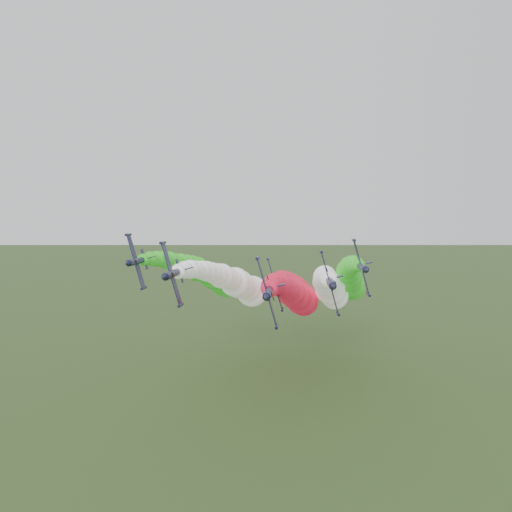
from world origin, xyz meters
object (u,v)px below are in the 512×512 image
object	(u,v)px
jet_inner_right	(330,288)
jet_trail	(295,289)
jet_outer_left	(210,276)
jet_inner_left	(238,284)
jet_lead	(295,295)
jet_outer_right	(350,279)

from	to	relation	value
jet_inner_right	jet_trail	distance (m)	20.31
jet_inner_right	jet_outer_left	bearing A→B (deg)	159.28
jet_inner_right	jet_trail	bearing A→B (deg)	117.49
jet_inner_left	jet_trail	size ratio (longest dim) A/B	1.01
jet_lead	jet_outer_left	distance (m)	32.36
jet_outer_right	jet_trail	distance (m)	17.24
jet_outer_left	jet_trail	size ratio (longest dim) A/B	1.01
jet_inner_right	jet_outer_left	size ratio (longest dim) A/B	0.99
jet_lead	jet_outer_right	bearing A→B (deg)	50.36
jet_lead	jet_inner_left	world-z (taller)	jet_inner_left
jet_inner_left	jet_inner_right	world-z (taller)	jet_inner_left
jet_inner_left	jet_lead	bearing A→B (deg)	-23.63
jet_outer_left	jet_trail	xyz separation A→B (m)	(25.50, 4.71, -4.38)
jet_lead	jet_inner_left	size ratio (longest dim) A/B	1.00
jet_lead	jet_trail	distance (m)	24.70
jet_lead	jet_outer_left	xyz separation A→B (m)	(-25.36, 19.93, 2.63)
jet_lead	jet_outer_right	world-z (taller)	jet_outer_right
jet_inner_right	jet_outer_left	xyz separation A→B (m)	(-34.80, 13.16, 1.74)
jet_inner_right	jet_outer_left	world-z (taller)	jet_outer_left
jet_inner_right	jet_outer_right	world-z (taller)	jet_outer_right
jet_lead	jet_outer_left	size ratio (longest dim) A/B	0.99
jet_lead	jet_outer_right	distance (m)	25.43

